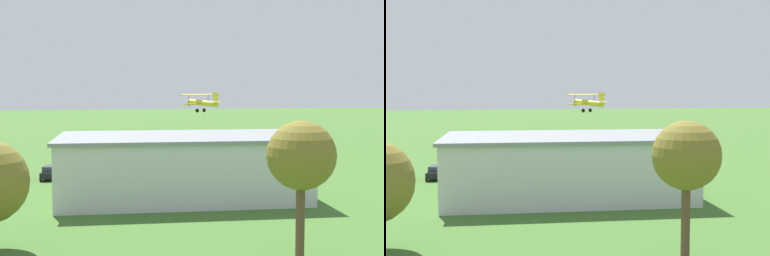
{
  "view_description": "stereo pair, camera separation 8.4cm",
  "coord_description": "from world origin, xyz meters",
  "views": [
    {
      "loc": [
        7.75,
        84.49,
        11.39
      ],
      "look_at": [
        -5.81,
        6.78,
        5.44
      ],
      "focal_mm": 49.75,
      "sensor_mm": 36.0,
      "label": 1
    },
    {
      "loc": [
        7.67,
        84.5,
        11.39
      ],
      "look_at": [
        -5.81,
        6.78,
        5.44
      ],
      "focal_mm": 49.75,
      "sensor_mm": 36.0,
      "label": 2
    }
  ],
  "objects": [
    {
      "name": "person_at_fence_line",
      "position": [
        3.0,
        16.32,
        0.78
      ],
      "size": [
        0.5,
        0.5,
        1.58
      ],
      "color": "#B23333",
      "rests_on": "ground_plane"
    },
    {
      "name": "person_by_parked_cars",
      "position": [
        8.11,
        12.45,
        0.83
      ],
      "size": [
        0.5,
        0.5,
        1.67
      ],
      "color": "#B23333",
      "rests_on": "ground_plane"
    },
    {
      "name": "car_black",
      "position": [
        13.94,
        16.48,
        0.87
      ],
      "size": [
        2.31,
        4.63,
        1.68
      ],
      "color": "black",
      "rests_on": "ground_plane"
    },
    {
      "name": "person_crossing_taxiway",
      "position": [
        -5.06,
        17.14,
        0.87
      ],
      "size": [
        0.5,
        0.5,
        1.73
      ],
      "color": "beige",
      "rests_on": "ground_plane"
    },
    {
      "name": "car_orange",
      "position": [
        -11.32,
        17.13,
        0.8
      ],
      "size": [
        2.12,
        4.02,
        1.53
      ],
      "color": "orange",
      "rests_on": "ground_plane"
    },
    {
      "name": "biplane",
      "position": [
        -9.11,
        -2.76,
        9.07
      ],
      "size": [
        7.31,
        7.26,
        3.38
      ],
      "color": "yellow"
    },
    {
      "name": "person_watching_takeoff",
      "position": [
        -3.2,
        10.61,
        0.83
      ],
      "size": [
        0.43,
        0.43,
        1.67
      ],
      "color": "orange",
      "rests_on": "ground_plane"
    },
    {
      "name": "car_silver",
      "position": [
        7.66,
        16.03,
        0.86
      ],
      "size": [
        2.29,
        4.44,
        1.68
      ],
      "color": "#B7B7BC",
      "rests_on": "ground_plane"
    },
    {
      "name": "person_near_hangar_door",
      "position": [
        2.42,
        14.15,
        0.82
      ],
      "size": [
        0.47,
        0.47,
        1.64
      ],
      "color": "#33723F",
      "rests_on": "ground_plane"
    },
    {
      "name": "tree_by_windsock",
      "position": [
        -5.35,
        51.4,
        6.86
      ],
      "size": [
        4.62,
        4.62,
        9.26
      ],
      "color": "brown",
      "rests_on": "ground_plane"
    },
    {
      "name": "hangar",
      "position": [
        -0.56,
        30.34,
        3.27
      ],
      "size": [
        25.71,
        14.76,
        6.52
      ],
      "color": "silver",
      "rests_on": "ground_plane"
    },
    {
      "name": "ground_plane",
      "position": [
        0.0,
        0.0,
        0.0
      ],
      "size": [
        400.0,
        400.0,
        0.0
      ],
      "primitive_type": "plane",
      "color": "#3D6628"
    }
  ]
}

